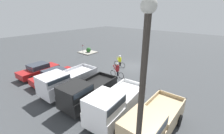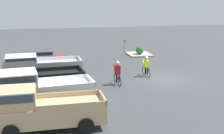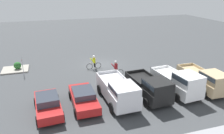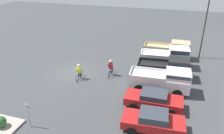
{
  "view_description": "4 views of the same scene",
  "coord_description": "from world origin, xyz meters",
  "px_view_note": "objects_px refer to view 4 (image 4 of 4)",
  "views": [
    {
      "loc": [
        -10.05,
        16.32,
        7.09
      ],
      "look_at": [
        -0.14,
        4.27,
        1.2
      ],
      "focal_mm": 24.0,
      "sensor_mm": 36.0,
      "label": 1
    },
    {
      "loc": [
        -22.04,
        9.29,
        6.42
      ],
      "look_at": [
        -0.14,
        4.27,
        1.2
      ],
      "focal_mm": 50.0,
      "sensor_mm": 36.0,
      "label": 2
    },
    {
      "loc": [
        6.13,
        24.71,
        9.21
      ],
      "look_at": [
        -0.14,
        4.27,
        1.2
      ],
      "focal_mm": 35.0,
      "sensor_mm": 36.0,
      "label": 3
    },
    {
      "loc": [
        19.09,
        10.23,
        10.76
      ],
      "look_at": [
        -0.14,
        4.27,
        1.2
      ],
      "focal_mm": 35.0,
      "sensor_mm": 36.0,
      "label": 4
    }
  ],
  "objects_px": {
    "sedan_0": "(154,99)",
    "pickup_truck_1": "(169,57)",
    "sedan_1": "(153,121)",
    "pickup_truck_2": "(167,68)",
    "pickup_truck_3": "(163,80)",
    "shrub": "(0,122)",
    "cyclist_1": "(111,67)",
    "pickup_truck_0": "(170,49)",
    "fire_lane_sign": "(28,112)",
    "lamppost": "(205,24)",
    "cyclist_0": "(79,71)"
  },
  "relations": [
    {
      "from": "sedan_1",
      "to": "pickup_truck_2",
      "type": "bearing_deg",
      "value": 178.38
    },
    {
      "from": "pickup_truck_0",
      "to": "pickup_truck_1",
      "type": "xyz_separation_m",
      "value": [
        2.75,
        -0.01,
        0.09
      ]
    },
    {
      "from": "cyclist_0",
      "to": "sedan_0",
      "type": "bearing_deg",
      "value": 71.62
    },
    {
      "from": "pickup_truck_0",
      "to": "pickup_truck_2",
      "type": "height_order",
      "value": "pickup_truck_0"
    },
    {
      "from": "fire_lane_sign",
      "to": "cyclist_0",
      "type": "bearing_deg",
      "value": 178.0
    },
    {
      "from": "pickup_truck_3",
      "to": "sedan_1",
      "type": "distance_m",
      "value": 5.63
    },
    {
      "from": "cyclist_1",
      "to": "lamppost",
      "type": "bearing_deg",
      "value": 130.37
    },
    {
      "from": "pickup_truck_0",
      "to": "pickup_truck_2",
      "type": "relative_size",
      "value": 1.05
    },
    {
      "from": "cyclist_1",
      "to": "shrub",
      "type": "bearing_deg",
      "value": -25.97
    },
    {
      "from": "pickup_truck_1",
      "to": "pickup_truck_3",
      "type": "bearing_deg",
      "value": -0.98
    },
    {
      "from": "shrub",
      "to": "pickup_truck_3",
      "type": "bearing_deg",
      "value": 129.56
    },
    {
      "from": "sedan_0",
      "to": "sedan_1",
      "type": "relative_size",
      "value": 1.05
    },
    {
      "from": "sedan_0",
      "to": "pickup_truck_1",
      "type": "bearing_deg",
      "value": 176.24
    },
    {
      "from": "sedan_0",
      "to": "fire_lane_sign",
      "type": "distance_m",
      "value": 9.67
    },
    {
      "from": "fire_lane_sign",
      "to": "shrub",
      "type": "bearing_deg",
      "value": -68.19
    },
    {
      "from": "pickup_truck_3",
      "to": "sedan_0",
      "type": "xyz_separation_m",
      "value": [
        2.81,
        -0.46,
        -0.44
      ]
    },
    {
      "from": "fire_lane_sign",
      "to": "sedan_1",
      "type": "bearing_deg",
      "value": 105.36
    },
    {
      "from": "sedan_0",
      "to": "shrub",
      "type": "relative_size",
      "value": 5.67
    },
    {
      "from": "pickup_truck_2",
      "to": "sedan_0",
      "type": "bearing_deg",
      "value": -5.73
    },
    {
      "from": "lamppost",
      "to": "pickup_truck_1",
      "type": "bearing_deg",
      "value": -43.51
    },
    {
      "from": "pickup_truck_1",
      "to": "sedan_1",
      "type": "bearing_deg",
      "value": -1.17
    },
    {
      "from": "fire_lane_sign",
      "to": "lamppost",
      "type": "xyz_separation_m",
      "value": [
        -17.37,
        12.33,
        3.02
      ]
    },
    {
      "from": "sedan_1",
      "to": "shrub",
      "type": "height_order",
      "value": "sedan_1"
    },
    {
      "from": "cyclist_1",
      "to": "fire_lane_sign",
      "type": "relative_size",
      "value": 0.89
    },
    {
      "from": "pickup_truck_1",
      "to": "lamppost",
      "type": "bearing_deg",
      "value": 136.49
    },
    {
      "from": "shrub",
      "to": "lamppost",
      "type": "bearing_deg",
      "value": 141.86
    },
    {
      "from": "pickup_truck_0",
      "to": "shrub",
      "type": "height_order",
      "value": "pickup_truck_0"
    },
    {
      "from": "lamppost",
      "to": "shrub",
      "type": "bearing_deg",
      "value": -38.14
    },
    {
      "from": "pickup_truck_3",
      "to": "fire_lane_sign",
      "type": "relative_size",
      "value": 2.66
    },
    {
      "from": "cyclist_1",
      "to": "lamppost",
      "type": "distance_m",
      "value": 12.59
    },
    {
      "from": "sedan_1",
      "to": "fire_lane_sign",
      "type": "height_order",
      "value": "fire_lane_sign"
    },
    {
      "from": "pickup_truck_2",
      "to": "lamppost",
      "type": "relative_size",
      "value": 0.71
    },
    {
      "from": "pickup_truck_1",
      "to": "shrub",
      "type": "height_order",
      "value": "pickup_truck_1"
    },
    {
      "from": "sedan_0",
      "to": "cyclist_1",
      "type": "height_order",
      "value": "cyclist_1"
    },
    {
      "from": "pickup_truck_0",
      "to": "cyclist_1",
      "type": "relative_size",
      "value": 2.97
    },
    {
      "from": "pickup_truck_2",
      "to": "cyclist_1",
      "type": "bearing_deg",
      "value": -77.55
    },
    {
      "from": "fire_lane_sign",
      "to": "shrub",
      "type": "relative_size",
      "value": 2.49
    },
    {
      "from": "sedan_0",
      "to": "cyclist_1",
      "type": "relative_size",
      "value": 2.55
    },
    {
      "from": "pickup_truck_0",
      "to": "pickup_truck_3",
      "type": "xyz_separation_m",
      "value": [
        8.38,
        -0.11,
        0.04
      ]
    },
    {
      "from": "cyclist_1",
      "to": "pickup_truck_2",
      "type": "bearing_deg",
      "value": 102.45
    },
    {
      "from": "sedan_1",
      "to": "cyclist_1",
      "type": "relative_size",
      "value": 2.43
    },
    {
      "from": "sedan_0",
      "to": "cyclist_1",
      "type": "distance_m",
      "value": 6.71
    },
    {
      "from": "fire_lane_sign",
      "to": "lamppost",
      "type": "bearing_deg",
      "value": 144.64
    },
    {
      "from": "pickup_truck_2",
      "to": "lamppost",
      "type": "xyz_separation_m",
      "value": [
        -6.61,
        3.59,
        3.19
      ]
    },
    {
      "from": "pickup_truck_0",
      "to": "cyclist_1",
      "type": "bearing_deg",
      "value": -39.66
    },
    {
      "from": "pickup_truck_3",
      "to": "shrub",
      "type": "relative_size",
      "value": 6.63
    },
    {
      "from": "pickup_truck_2",
      "to": "shrub",
      "type": "height_order",
      "value": "pickup_truck_2"
    },
    {
      "from": "sedan_1",
      "to": "shrub",
      "type": "distance_m",
      "value": 10.87
    },
    {
      "from": "pickup_truck_3",
      "to": "shrub",
      "type": "xyz_separation_m",
      "value": [
        8.72,
        -10.55,
        -0.57
      ]
    },
    {
      "from": "pickup_truck_1",
      "to": "sedan_0",
      "type": "relative_size",
      "value": 1.16
    }
  ]
}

